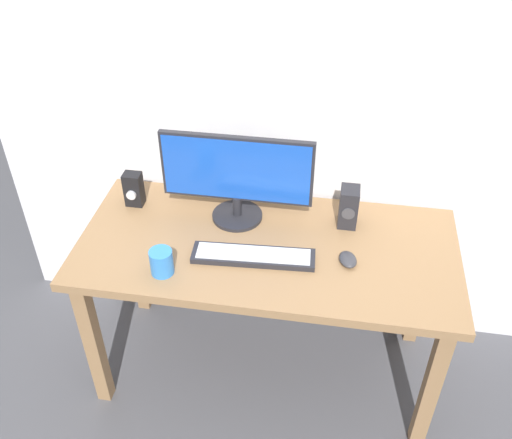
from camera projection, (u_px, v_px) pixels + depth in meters
The scene contains 9 objects.
ground_plane at pixel (265, 364), 2.74m from camera, with size 6.00×6.00×0.00m, color #4C4C51.
wall_back at pixel (285, 25), 2.13m from camera, with size 2.62×0.04×3.00m, color silver.
desk at pixel (267, 262), 2.34m from camera, with size 1.52×0.71×0.76m.
monitor at pixel (237, 175), 2.30m from camera, with size 0.62×0.21×0.38m.
keyboard_primary at pixel (253, 256), 2.20m from camera, with size 0.48×0.14×0.03m.
mouse at pixel (348, 259), 2.18m from camera, with size 0.07×0.10×0.03m, color #333338.
speaker_right at pixel (349, 207), 2.33m from camera, with size 0.08×0.10×0.17m.
audio_controller at pixel (134, 189), 2.45m from camera, with size 0.08×0.07×0.15m.
coffee_mug at pixel (162, 262), 2.12m from camera, with size 0.09×0.09×0.10m, color #337FD8.
Camera 1 is at (0.23, -1.72, 2.23)m, focal length 40.01 mm.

